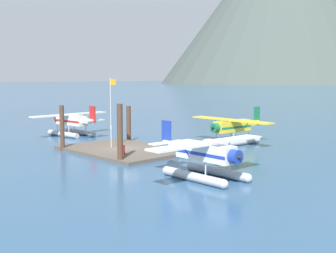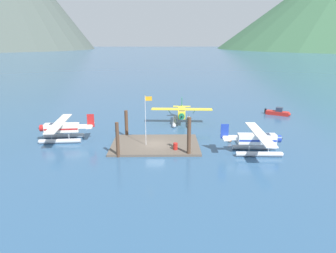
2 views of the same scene
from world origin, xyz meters
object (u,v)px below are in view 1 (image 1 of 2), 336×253
Objects in this scene: fuel_drum at (122,150)px; seaplane_cream_port_fwd at (71,123)px; seaplane_yellow_bow_right at (232,129)px; seaplane_white_stbd_aft at (206,157)px; mooring_buoy at (218,161)px; flagpole at (111,105)px.

fuel_drum is 16.92m from seaplane_cream_port_fwd.
seaplane_white_stbd_aft is (8.83, -14.40, 0.00)m from seaplane_yellow_bow_right.
fuel_drum is 1.35× the size of mooring_buoy.
flagpole is 5.64m from fuel_drum.
seaplane_cream_port_fwd and seaplane_white_stbd_aft have the same top height.
flagpole is 0.66× the size of seaplane_white_stbd_aft.
seaplane_cream_port_fwd is 27.15m from seaplane_white_stbd_aft.
flagpole is 12.60m from mooring_buoy.
seaplane_yellow_bow_right is 1.00× the size of seaplane_cream_port_fwd.
seaplane_yellow_bow_right and seaplane_white_stbd_aft have the same top height.
fuel_drum is at bearing 176.86° from seaplane_white_stbd_aft.
flagpole reaches higher than seaplane_white_stbd_aft.
fuel_drum is (3.82, -1.75, -3.77)m from flagpole.
seaplane_yellow_bow_right is 1.00× the size of seaplane_white_stbd_aft.
seaplane_yellow_bow_right is at bearing 122.21° from mooring_buoy.
flagpole is 13.55m from seaplane_yellow_bow_right.
seaplane_cream_port_fwd is at bearing 166.27° from flagpole.
mooring_buoy is 11.89m from seaplane_yellow_bow_right.
seaplane_white_stbd_aft is at bearing -58.49° from seaplane_yellow_bow_right.
mooring_buoy is 0.06× the size of seaplane_white_stbd_aft.
flagpole is 10.49× the size of mooring_buoy.
flagpole is at bearing -114.10° from seaplane_yellow_bow_right.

